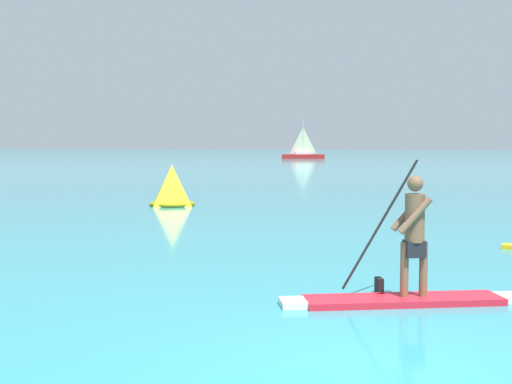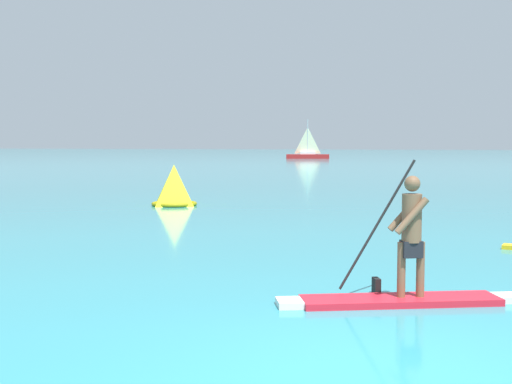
# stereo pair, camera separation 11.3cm
# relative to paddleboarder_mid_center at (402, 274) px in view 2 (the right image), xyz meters

# --- Properties ---
(ground) EXTENTS (440.00, 440.00, 0.00)m
(ground) POSITION_rel_paddleboarder_mid_center_xyz_m (0.05, -2.87, -0.39)
(ground) COLOR teal
(paddleboarder_mid_center) EXTENTS (3.17, 1.65, 1.95)m
(paddleboarder_mid_center) POSITION_rel_paddleboarder_mid_center_xyz_m (0.00, 0.00, 0.00)
(paddleboarder_mid_center) COLOR red
(paddleboarder_mid_center) RESTS_ON ground
(race_marker_buoy) EXTENTS (1.66, 1.66, 1.39)m
(race_marker_buoy) POSITION_rel_paddleboarder_mid_center_xyz_m (-8.74, 12.07, 0.24)
(race_marker_buoy) COLOR yellow
(race_marker_buoy) RESTS_ON ground
(sailboat_left_horizon) EXTENTS (6.09, 3.16, 5.40)m
(sailboat_left_horizon) POSITION_rel_paddleboarder_mid_center_xyz_m (-20.37, 82.40, 0.22)
(sailboat_left_horizon) COLOR #A51E1E
(sailboat_left_horizon) RESTS_ON ground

